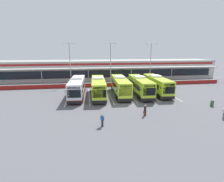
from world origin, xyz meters
name	(u,v)px	position (x,y,z in m)	size (l,w,h in m)	color
ground_plane	(126,103)	(0.00, 0.00, 0.00)	(200.00, 200.00, 0.00)	#56565B
terminal_building	(107,70)	(0.00, 26.91, 3.01)	(70.00, 13.00, 6.00)	silver
red_barrier_wall	(113,84)	(0.00, 14.50, 0.56)	(60.00, 0.40, 1.10)	maroon
coach_bus_leftmost	(77,88)	(-8.64, 6.16, 1.79)	(3.30, 12.24, 3.78)	silver
coach_bus_left_centre	(98,88)	(-4.42, 5.58, 1.79)	(3.30, 12.24, 3.78)	#B7DB2D
coach_bus_centre	(120,86)	(0.20, 6.05, 1.79)	(3.30, 12.24, 3.78)	#B7DB2D
coach_bus_right_centre	(140,86)	(4.36, 5.63, 1.79)	(3.30, 12.24, 3.78)	#B7DB2D
coach_bus_rightmost	(157,85)	(8.33, 6.26, 1.79)	(3.30, 12.24, 3.78)	#B7DB2D
bay_stripe_far_west	(68,97)	(-10.50, 6.00, 0.00)	(0.14, 13.00, 0.01)	silver
bay_stripe_west	(89,96)	(-6.30, 6.00, 0.00)	(0.14, 13.00, 0.01)	silver
bay_stripe_mid_west	(109,95)	(-2.10, 6.00, 0.00)	(0.14, 13.00, 0.01)	silver
bay_stripe_centre	(129,94)	(2.10, 6.00, 0.00)	(0.14, 13.00, 0.01)	silver
bay_stripe_mid_east	(148,94)	(6.30, 6.00, 0.00)	(0.14, 13.00, 0.01)	silver
bay_stripe_east	(166,93)	(10.50, 6.00, 0.00)	(0.14, 13.00, 0.01)	silver
pedestrian_with_handbag	(145,110)	(1.38, -6.03, 0.86)	(0.56, 0.58, 1.62)	#4C4238
pedestrian_in_dark_coat	(102,120)	(-4.96, -8.56, 0.87)	(0.45, 0.44, 1.62)	black
lamp_post_west	(70,62)	(-10.80, 17.34, 6.29)	(3.24, 0.28, 11.00)	#9E9EA3
lamp_post_centre	(111,61)	(-0.31, 16.59, 6.29)	(3.24, 0.28, 11.00)	#9E9EA3
lamp_post_east	(151,61)	(10.59, 16.31, 6.29)	(3.24, 0.28, 11.00)	#9E9EA3
litter_bin	(212,104)	(13.93, -3.68, 0.47)	(0.54, 0.54, 0.93)	#2D5133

